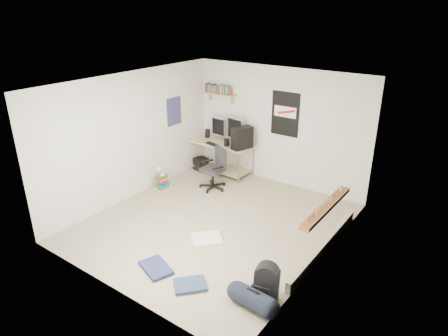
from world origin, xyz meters
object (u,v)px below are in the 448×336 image
Objects in this scene: desk at (218,156)px; office_chair at (213,167)px; book_stack at (163,182)px; backpack at (266,285)px; duffel_bag at (253,299)px.

desk is 0.95m from office_chair.
book_stack is (-0.39, -1.46, -0.21)m from desk.
duffel_bag is at bearing -116.18° from backpack.
office_chair is 3.52m from backpack.
book_stack is (-0.85, -0.64, -0.34)m from office_chair.
desk is at bearing 116.65° from backpack.
duffel_bag is 3.97m from book_stack.
office_chair is 2.26× the size of book_stack.
office_chair is 1.67× the size of duffel_bag.
duffel_bag is (3.07, -3.40, -0.22)m from desk.
duffel_bag is (-0.04, -0.27, -0.06)m from backpack.
duffel_bag is (2.61, -2.58, -0.35)m from office_chair.
office_chair is at bearing 120.75° from backpack.
book_stack is (-3.50, 1.67, -0.05)m from backpack.
book_stack is at bearing -118.21° from office_chair.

